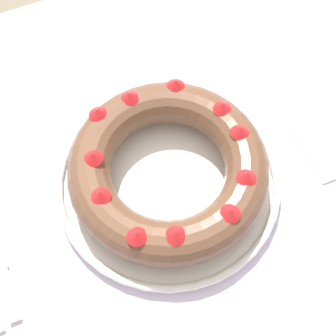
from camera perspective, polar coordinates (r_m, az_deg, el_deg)
name	(u,v)px	position (r m, az deg, el deg)	size (l,w,h in m)	color
ground_plane	(168,299)	(1.41, 0.02, -15.70)	(8.00, 8.00, 0.00)	gray
dining_table	(168,221)	(0.78, 0.03, -6.50)	(1.52, 0.94, 0.74)	silver
serving_dish	(168,180)	(0.70, 0.00, -1.52)	(0.34, 0.34, 0.02)	white
bundt_cake	(168,168)	(0.67, 0.00, 0.04)	(0.29, 0.29, 0.07)	brown
cake_knife	(2,272)	(0.70, -19.55, -11.89)	(0.02, 0.17, 0.01)	white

